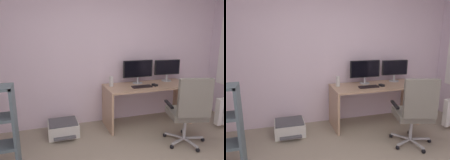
# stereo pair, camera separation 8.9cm
# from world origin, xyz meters

# --- Properties ---
(wall_back) EXTENTS (4.91, 0.10, 2.68)m
(wall_back) POSITION_xyz_m (0.00, 2.28, 1.34)
(wall_back) COLOR silver
(wall_back) RESTS_ON ground
(desk) EXTENTS (1.53, 0.62, 0.72)m
(desk) POSITION_xyz_m (0.86, 1.88, 0.54)
(desk) COLOR tan
(desk) RESTS_ON ground
(monitor_main) EXTENTS (0.56, 0.18, 0.42)m
(monitor_main) POSITION_xyz_m (0.73, 2.03, 0.97)
(monitor_main) COLOR #B2B5B7
(monitor_main) RESTS_ON desk
(monitor_secondary) EXTENTS (0.49, 0.18, 0.40)m
(monitor_secondary) POSITION_xyz_m (1.33, 2.03, 0.97)
(monitor_secondary) COLOR #B2B5B7
(monitor_secondary) RESTS_ON desk
(keyboard) EXTENTS (0.34, 0.13, 0.02)m
(keyboard) POSITION_xyz_m (0.69, 1.77, 0.73)
(keyboard) COLOR black
(keyboard) RESTS_ON desk
(computer_mouse) EXTENTS (0.08, 0.11, 0.03)m
(computer_mouse) POSITION_xyz_m (0.94, 1.78, 0.74)
(computer_mouse) COLOR black
(computer_mouse) RESTS_ON desk
(desktop_speaker) EXTENTS (0.07, 0.07, 0.17)m
(desktop_speaker) POSITION_xyz_m (0.21, 1.99, 0.81)
(desktop_speaker) COLOR silver
(desktop_speaker) RESTS_ON desk
(office_chair) EXTENTS (0.64, 0.62, 1.06)m
(office_chair) POSITION_xyz_m (1.06, 0.97, 0.58)
(office_chair) COLOR #B7BABC
(office_chair) RESTS_ON ground
(printer) EXTENTS (0.48, 0.49, 0.23)m
(printer) POSITION_xyz_m (-0.65, 1.87, 0.11)
(printer) COLOR silver
(printer) RESTS_ON ground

